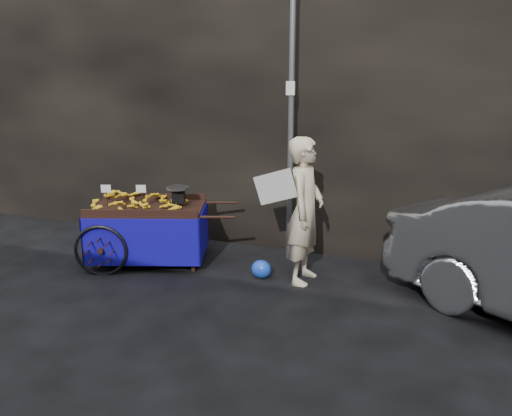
% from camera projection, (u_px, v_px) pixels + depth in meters
% --- Properties ---
extents(ground, '(80.00, 80.00, 0.00)m').
position_uv_depth(ground, '(234.00, 289.00, 6.19)').
color(ground, black).
rests_on(ground, ground).
extents(building_wall, '(13.50, 2.00, 5.00)m').
position_uv_depth(building_wall, '(322.00, 79.00, 7.74)').
color(building_wall, black).
rests_on(building_wall, ground).
extents(street_pole, '(0.12, 0.10, 4.00)m').
position_uv_depth(street_pole, '(291.00, 118.00, 6.73)').
color(street_pole, slate).
rests_on(street_pole, ground).
extents(banana_cart, '(2.32, 1.61, 1.15)m').
position_uv_depth(banana_cart, '(144.00, 213.00, 6.95)').
color(banana_cart, black).
rests_on(banana_cart, ground).
extents(vendor, '(0.86, 0.69, 1.85)m').
position_uv_depth(vendor, '(305.00, 211.00, 6.22)').
color(vendor, beige).
rests_on(vendor, ground).
extents(plastic_bag, '(0.27, 0.21, 0.24)m').
position_uv_depth(plastic_bag, '(261.00, 269.00, 6.51)').
color(plastic_bag, blue).
rests_on(plastic_bag, ground).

